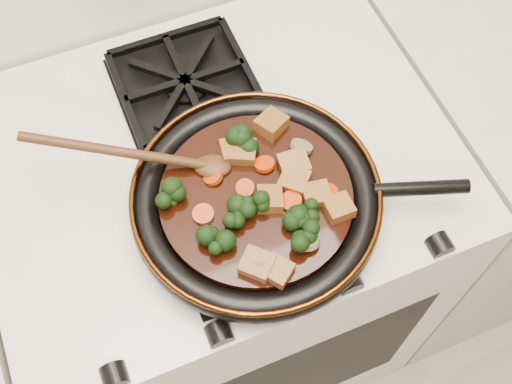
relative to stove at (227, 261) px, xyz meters
name	(u,v)px	position (x,y,z in m)	size (l,w,h in m)	color
stove	(227,261)	(0.00, 0.00, 0.00)	(0.76, 0.60, 0.90)	beige
burner_grate_front	(248,222)	(0.00, -0.14, 0.46)	(0.23, 0.23, 0.03)	black
burner_grate_back	(186,84)	(0.00, 0.14, 0.46)	(0.23, 0.23, 0.03)	black
skillet	(257,200)	(0.02, -0.13, 0.49)	(0.48, 0.37, 0.05)	black
braising_sauce	(256,199)	(0.02, -0.13, 0.50)	(0.28, 0.28, 0.02)	black
tofu_cube_0	(278,271)	(0.00, -0.25, 0.52)	(0.04, 0.04, 0.02)	brown
tofu_cube_1	(243,152)	(0.03, -0.05, 0.52)	(0.04, 0.04, 0.02)	brown
tofu_cube_2	(295,181)	(0.08, -0.13, 0.52)	(0.04, 0.04, 0.02)	brown
tofu_cube_3	(233,151)	(0.01, -0.05, 0.52)	(0.04, 0.04, 0.02)	brown
tofu_cube_4	(339,208)	(0.12, -0.19, 0.52)	(0.04, 0.04, 0.02)	brown
tofu_cube_5	(271,124)	(0.09, -0.02, 0.52)	(0.04, 0.04, 0.02)	brown
tofu_cube_6	(257,264)	(-0.02, -0.23, 0.52)	(0.04, 0.04, 0.02)	brown
tofu_cube_7	(294,165)	(0.09, -0.10, 0.52)	(0.04, 0.04, 0.02)	brown
tofu_cube_8	(270,199)	(0.03, -0.14, 0.52)	(0.04, 0.04, 0.02)	brown
tofu_cube_9	(316,195)	(0.10, -0.16, 0.52)	(0.04, 0.04, 0.02)	brown
broccoli_floret_0	(235,213)	(-0.02, -0.15, 0.52)	(0.06, 0.06, 0.06)	black
broccoli_floret_1	(305,216)	(0.07, -0.19, 0.52)	(0.06, 0.06, 0.05)	black
broccoli_floret_2	(254,204)	(0.01, -0.14, 0.52)	(0.05, 0.05, 0.06)	black
broccoli_floret_3	(240,146)	(0.03, -0.04, 0.52)	(0.06, 0.06, 0.05)	black
broccoli_floret_4	(173,199)	(-0.10, -0.09, 0.52)	(0.06, 0.06, 0.05)	black
broccoli_floret_5	(302,224)	(0.06, -0.20, 0.52)	(0.06, 0.06, 0.06)	black
broccoli_floret_6	(217,240)	(-0.06, -0.17, 0.52)	(0.06, 0.06, 0.05)	black
broccoli_floret_7	(303,235)	(0.05, -0.21, 0.52)	(0.05, 0.05, 0.06)	black
carrot_coin_0	(291,201)	(0.06, -0.16, 0.51)	(0.03, 0.03, 0.01)	#B02804
carrot_coin_1	(245,188)	(0.01, -0.11, 0.51)	(0.03, 0.03, 0.01)	#B02804
carrot_coin_2	(213,177)	(-0.03, -0.08, 0.51)	(0.03, 0.03, 0.01)	#B02804
carrot_coin_3	(264,164)	(0.05, -0.08, 0.51)	(0.03, 0.03, 0.01)	#B02804
carrot_coin_4	(328,191)	(0.12, -0.16, 0.51)	(0.03, 0.03, 0.01)	#B02804
carrot_coin_5	(203,214)	(-0.06, -0.13, 0.51)	(0.03, 0.03, 0.01)	#B02804
mushroom_slice_0	(308,242)	(0.06, -0.22, 0.52)	(0.03, 0.03, 0.01)	#796245
mushroom_slice_1	(259,261)	(-0.02, -0.22, 0.52)	(0.04, 0.04, 0.01)	#796245
mushroom_slice_2	(301,147)	(0.11, -0.08, 0.52)	(0.03, 0.03, 0.01)	#796245
wooden_spoon	(156,157)	(-0.10, -0.03, 0.54)	(0.17, 0.09, 0.28)	#3F210D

